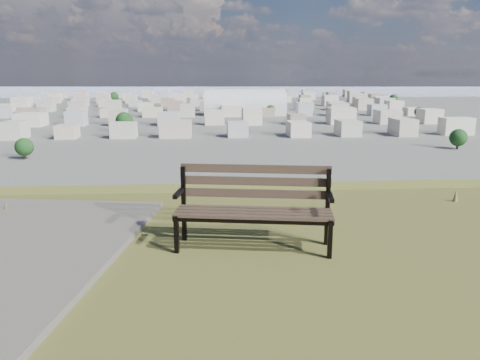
{
  "coord_description": "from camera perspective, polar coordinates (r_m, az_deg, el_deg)",
  "views": [
    {
      "loc": [
        -1.22,
        -3.18,
        26.82
      ],
      "look_at": [
        -0.75,
        3.51,
        25.3
      ],
      "focal_mm": 35.0,
      "sensor_mm": 36.0,
      "label": 1
    }
  ],
  "objects": [
    {
      "name": "city_trees",
      "position": [
        323.91,
        -8.58,
        8.78
      ],
      "size": [
        406.52,
        387.2,
        9.98
      ],
      "color": "black",
      "rests_on": "ground"
    },
    {
      "name": "city_blocks",
      "position": [
        398.31,
        -3.9,
        9.43
      ],
      "size": [
        395.0,
        361.0,
        7.0
      ],
      "color": "beige",
      "rests_on": "ground"
    },
    {
      "name": "arena",
      "position": [
        316.02,
        0.6,
        8.91
      ],
      "size": [
        54.31,
        24.53,
        22.6
      ],
      "rotation": [
        0.0,
        0.0,
        -0.04
      ],
      "color": "beige",
      "rests_on": "ground"
    },
    {
      "name": "bay_water",
      "position": [
        903.57,
        -4.03,
        11.08
      ],
      "size": [
        2400.0,
        700.0,
        0.12
      ],
      "primitive_type": "cube",
      "color": "#92A1BA",
      "rests_on": "ground"
    },
    {
      "name": "park_bench",
      "position": [
        4.99,
        1.72,
        -2.77
      ],
      "size": [
        1.71,
        0.78,
        0.86
      ],
      "rotation": [
        0.0,
        0.0,
        -0.16
      ],
      "color": "#443527",
      "rests_on": "hilltop_mesa"
    },
    {
      "name": "far_hills",
      "position": [
        1407.37,
        -6.62,
        12.68
      ],
      "size": [
        2050.0,
        340.0,
        60.0
      ],
      "color": "#9BA5C1",
      "rests_on": "ground"
    },
    {
      "name": "grass_tufts",
      "position": [
        3.41,
        15.88,
        -17.85
      ],
      "size": [
        12.49,
        7.38,
        0.28
      ],
      "color": "brown",
      "rests_on": "hilltop_mesa"
    }
  ]
}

